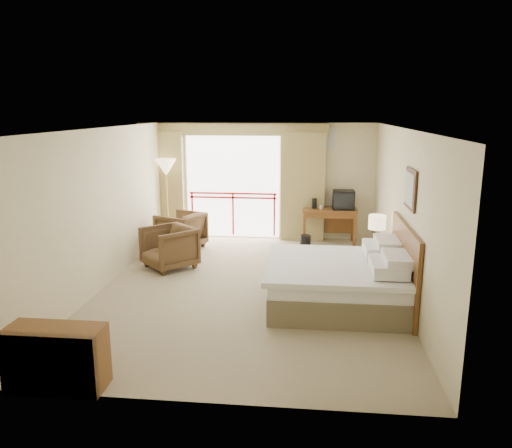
# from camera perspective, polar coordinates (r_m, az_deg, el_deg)

# --- Properties ---
(floor) EXTENTS (7.00, 7.00, 0.00)m
(floor) POSITION_cam_1_polar(r_m,az_deg,el_deg) (8.68, -0.75, -7.23)
(floor) COLOR gray
(floor) RESTS_ON ground
(ceiling) EXTENTS (7.00, 7.00, 0.00)m
(ceiling) POSITION_cam_1_polar(r_m,az_deg,el_deg) (8.15, -0.81, 10.88)
(ceiling) COLOR white
(ceiling) RESTS_ON wall_back
(wall_back) EXTENTS (5.00, 0.00, 5.00)m
(wall_back) POSITION_cam_1_polar(r_m,az_deg,el_deg) (11.74, 1.23, 4.92)
(wall_back) COLOR beige
(wall_back) RESTS_ON ground
(wall_front) EXTENTS (5.00, 0.00, 5.00)m
(wall_front) POSITION_cam_1_polar(r_m,az_deg,el_deg) (4.97, -5.54, -6.49)
(wall_front) COLOR beige
(wall_front) RESTS_ON ground
(wall_left) EXTENTS (0.00, 7.00, 7.00)m
(wall_left) POSITION_cam_1_polar(r_m,az_deg,el_deg) (8.95, -16.90, 1.80)
(wall_left) COLOR beige
(wall_left) RESTS_ON ground
(wall_right) EXTENTS (0.00, 7.00, 7.00)m
(wall_right) POSITION_cam_1_polar(r_m,az_deg,el_deg) (8.40, 16.42, 1.12)
(wall_right) COLOR beige
(wall_right) RESTS_ON ground
(balcony_door) EXTENTS (2.40, 0.00, 2.40)m
(balcony_door) POSITION_cam_1_polar(r_m,az_deg,el_deg) (11.84, -2.66, 4.24)
(balcony_door) COLOR white
(balcony_door) RESTS_ON wall_back
(balcony_railing) EXTENTS (2.09, 0.03, 1.02)m
(balcony_railing) POSITION_cam_1_polar(r_m,az_deg,el_deg) (11.88, -2.65, 2.38)
(balcony_railing) COLOR #A90E0E
(balcony_railing) RESTS_ON wall_back
(curtain_left) EXTENTS (1.00, 0.26, 2.50)m
(curtain_left) POSITION_cam_1_polar(r_m,az_deg,el_deg) (12.06, -10.55, 4.44)
(curtain_left) COLOR olive
(curtain_left) RESTS_ON wall_back
(curtain_right) EXTENTS (1.00, 0.26, 2.50)m
(curtain_right) POSITION_cam_1_polar(r_m,az_deg,el_deg) (11.57, 5.37, 4.24)
(curtain_right) COLOR olive
(curtain_right) RESTS_ON wall_back
(valance) EXTENTS (4.40, 0.22, 0.28)m
(valance) POSITION_cam_1_polar(r_m,az_deg,el_deg) (11.61, -2.80, 10.76)
(valance) COLOR olive
(valance) RESTS_ON wall_back
(hvac_vent) EXTENTS (0.50, 0.04, 0.50)m
(hvac_vent) POSITION_cam_1_polar(r_m,az_deg,el_deg) (11.58, 7.76, 9.66)
(hvac_vent) COLOR silver
(hvac_vent) RESTS_ON wall_back
(bed) EXTENTS (2.13, 2.06, 0.97)m
(bed) POSITION_cam_1_polar(r_m,az_deg,el_deg) (7.95, 9.56, -6.46)
(bed) COLOR brown
(bed) RESTS_ON floor
(headboard) EXTENTS (0.06, 2.10, 1.30)m
(headboard) POSITION_cam_1_polar(r_m,az_deg,el_deg) (7.99, 16.57, -4.68)
(headboard) COLOR #583013
(headboard) RESTS_ON wall_right
(framed_art) EXTENTS (0.04, 0.72, 0.60)m
(framed_art) POSITION_cam_1_polar(r_m,az_deg,el_deg) (7.72, 17.23, 3.84)
(framed_art) COLOR black
(framed_art) RESTS_ON wall_right
(nightstand) EXTENTS (0.43, 0.50, 0.58)m
(nightstand) POSITION_cam_1_polar(r_m,az_deg,el_deg) (9.39, 13.49, -4.18)
(nightstand) COLOR #583013
(nightstand) RESTS_ON floor
(table_lamp) EXTENTS (0.31, 0.31, 0.55)m
(table_lamp) POSITION_cam_1_polar(r_m,az_deg,el_deg) (9.25, 13.68, 0.14)
(table_lamp) COLOR tan
(table_lamp) RESTS_ON nightstand
(phone) EXTENTS (0.18, 0.15, 0.07)m
(phone) POSITION_cam_1_polar(r_m,az_deg,el_deg) (9.15, 13.40, -2.51)
(phone) COLOR black
(phone) RESTS_ON nightstand
(desk) EXTENTS (1.22, 0.59, 0.80)m
(desk) POSITION_cam_1_polar(r_m,az_deg,el_deg) (11.51, 8.38, 0.92)
(desk) COLOR #583013
(desk) RESTS_ON floor
(tv) EXTENTS (0.48, 0.38, 0.43)m
(tv) POSITION_cam_1_polar(r_m,az_deg,el_deg) (11.40, 9.96, 2.73)
(tv) COLOR black
(tv) RESTS_ON desk
(coffee_maker) EXTENTS (0.12, 0.12, 0.24)m
(coffee_maker) POSITION_cam_1_polar(r_m,az_deg,el_deg) (11.39, 6.68, 2.35)
(coffee_maker) COLOR black
(coffee_maker) RESTS_ON desk
(cup) EXTENTS (0.08, 0.08, 0.09)m
(cup) POSITION_cam_1_polar(r_m,az_deg,el_deg) (11.36, 7.43, 1.91)
(cup) COLOR white
(cup) RESTS_ON desk
(wastebasket) EXTENTS (0.26, 0.26, 0.30)m
(wastebasket) POSITION_cam_1_polar(r_m,az_deg,el_deg) (11.04, 5.65, -2.03)
(wastebasket) COLOR black
(wastebasket) RESTS_ON floor
(armchair_far) EXTENTS (1.15, 1.14, 0.80)m
(armchair_far) POSITION_cam_1_polar(r_m,az_deg,el_deg) (11.16, -8.52, -2.74)
(armchair_far) COLOR #452E18
(armchair_far) RESTS_ON floor
(armchair_near) EXTENTS (1.24, 1.24, 0.81)m
(armchair_near) POSITION_cam_1_polar(r_m,az_deg,el_deg) (9.86, -9.81, -4.92)
(armchair_near) COLOR #452E18
(armchair_near) RESTS_ON floor
(side_table) EXTENTS (0.48, 0.48, 0.52)m
(side_table) POSITION_cam_1_polar(r_m,az_deg,el_deg) (10.40, -9.59, -1.91)
(side_table) COLOR black
(side_table) RESTS_ON floor
(book) EXTENTS (0.23, 0.25, 0.02)m
(book) POSITION_cam_1_polar(r_m,az_deg,el_deg) (10.35, -9.63, -1.01)
(book) COLOR white
(book) RESTS_ON side_table
(floor_lamp) EXTENTS (0.48, 0.48, 1.89)m
(floor_lamp) POSITION_cam_1_polar(r_m,az_deg,el_deg) (11.66, -10.25, 6.04)
(floor_lamp) COLOR tan
(floor_lamp) RESTS_ON floor
(dresser) EXTENTS (1.06, 0.45, 0.71)m
(dresser) POSITION_cam_1_polar(r_m,az_deg,el_deg) (6.04, -21.88, -14.03)
(dresser) COLOR #583013
(dresser) RESTS_ON floor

